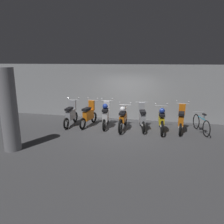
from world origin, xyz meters
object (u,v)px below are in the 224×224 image
object	(u,v)px
motorbike_slot_2	(106,115)
bicycle	(201,124)
motorbike_slot_0	(71,115)
motorbike_slot_1	(89,115)
motorbike_slot_4	(142,118)
support_pillar	(9,110)
motorbike_slot_5	(161,119)
motorbike_slot_6	(181,120)
motorbike_slot_3	(123,118)

from	to	relation	value
motorbike_slot_2	bicycle	bearing A→B (deg)	1.14
motorbike_slot_0	motorbike_slot_1	size ratio (longest dim) A/B	1.01
motorbike_slot_4	support_pillar	world-z (taller)	support_pillar
motorbike_slot_5	motorbike_slot_6	size ratio (longest dim) A/B	1.16
support_pillar	motorbike_slot_5	bearing A→B (deg)	32.14
motorbike_slot_4	motorbike_slot_5	size ratio (longest dim) A/B	0.85
motorbike_slot_0	support_pillar	world-z (taller)	support_pillar
motorbike_slot_0	motorbike_slot_4	world-z (taller)	motorbike_slot_0
motorbike_slot_1	motorbike_slot_4	distance (m)	2.52
motorbike_slot_2	motorbike_slot_3	size ratio (longest dim) A/B	0.86
motorbike_slot_0	motorbike_slot_5	distance (m)	4.23
motorbike_slot_0	bicycle	size ratio (longest dim) A/B	0.99
motorbike_slot_0	support_pillar	distance (m)	3.39
motorbike_slot_6	bicycle	xyz separation A→B (m)	(0.84, 0.01, -0.17)
motorbike_slot_3	motorbike_slot_6	size ratio (longest dim) A/B	1.16
motorbike_slot_0	motorbike_slot_4	xyz separation A→B (m)	(3.38, 0.14, -0.00)
motorbike_slot_0	motorbike_slot_6	world-z (taller)	same
motorbike_slot_0	motorbike_slot_5	xyz separation A→B (m)	(4.23, 0.05, 0.00)
motorbike_slot_3	bicycle	distance (m)	3.39
motorbike_slot_1	motorbike_slot_6	distance (m)	4.23
motorbike_slot_3	support_pillar	world-z (taller)	support_pillar
motorbike_slot_3	motorbike_slot_4	size ratio (longest dim) A/B	1.17
motorbike_slot_2	motorbike_slot_4	bearing A→B (deg)	0.51
motorbike_slot_6	motorbike_slot_5	bearing A→B (deg)	-169.83
motorbike_slot_0	motorbike_slot_3	size ratio (longest dim) A/B	0.86
motorbike_slot_4	support_pillar	bearing A→B (deg)	-142.14
support_pillar	motorbike_slot_4	bearing A→B (deg)	37.86
motorbike_slot_5	bicycle	bearing A→B (deg)	5.60
bicycle	motorbike_slot_1	bearing A→B (deg)	-179.00
motorbike_slot_6	bicycle	size ratio (longest dim) A/B	0.99
motorbike_slot_0	motorbike_slot_2	size ratio (longest dim) A/B	1.00
motorbike_slot_5	motorbike_slot_6	distance (m)	0.86
motorbike_slot_3	motorbike_slot_0	bearing A→B (deg)	179.03
motorbike_slot_6	motorbike_slot_2	bearing A→B (deg)	-178.79
motorbike_slot_6	motorbike_slot_4	bearing A→B (deg)	-178.11
motorbike_slot_1	motorbike_slot_3	size ratio (longest dim) A/B	0.86
motorbike_slot_0	motorbike_slot_2	distance (m)	1.69
motorbike_slot_5	bicycle	xyz separation A→B (m)	(1.69, 0.17, -0.17)
motorbike_slot_1	motorbike_slot_6	world-z (taller)	same
motorbike_slot_0	motorbike_slot_1	distance (m)	0.86
motorbike_slot_0	motorbike_slot_1	world-z (taller)	same
motorbike_slot_5	bicycle	distance (m)	1.71
motorbike_slot_1	motorbike_slot_4	xyz separation A→B (m)	(2.52, 0.02, -0.00)
motorbike_slot_1	motorbike_slot_2	world-z (taller)	same
motorbike_slot_0	motorbike_slot_5	size ratio (longest dim) A/B	0.86
motorbike_slot_4	motorbike_slot_1	bearing A→B (deg)	-179.56
motorbike_slot_6	support_pillar	distance (m)	6.88
motorbike_slot_1	support_pillar	bearing A→B (deg)	-117.65
motorbike_slot_1	motorbike_slot_0	bearing A→B (deg)	-171.82
motorbike_slot_3	motorbike_slot_4	xyz separation A→B (m)	(0.84, 0.18, -0.00)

